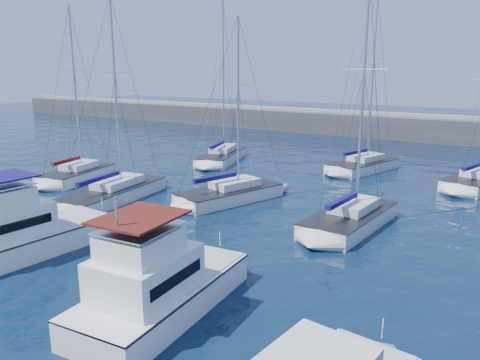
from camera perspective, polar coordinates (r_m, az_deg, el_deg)
The scene contains 11 objects.
ground at distance 23.07m, azimuth -12.83°, elevation -11.00°, with size 220.00×220.00×0.00m, color black.
breakwater at distance 68.77m, azimuth 19.59°, elevation 5.69°, with size 160.00×6.00×4.45m.
motor_yacht_port_inner at distance 26.75m, azimuth -25.23°, elevation -5.92°, with size 4.10×8.84×4.69m.
motor_yacht_stbd_inner at distance 18.86m, azimuth -10.11°, elevation -12.83°, with size 4.06×8.48×4.69m.
sailboat_mid_a at distance 42.63m, azimuth -19.26°, elevation 0.66°, with size 4.41×7.43×14.77m.
sailboat_mid_b at distance 35.46m, azimuth -15.11°, elevation -1.57°, with size 4.29×9.46×14.68m.
sailboat_mid_c at distance 34.03m, azimuth -1.20°, elevation -1.73°, with size 5.24×8.56×13.26m.
sailboat_mid_d at distance 29.32m, azimuth 13.31°, elevation -4.58°, with size 3.77×8.28×14.99m.
sailboat_back_a at distance 48.74m, azimuth -2.25°, elevation 2.94°, with size 5.57×9.33×16.81m.
sailboat_back_b at distance 45.51m, azimuth 14.72°, elevation 1.76°, with size 5.13×8.28×16.58m.
sailboat_back_c at distance 42.21m, azimuth 26.87°, elevation -0.19°, with size 4.81×7.58×13.62m.
Camera 1 is at (15.24, -14.54, 9.42)m, focal length 35.00 mm.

